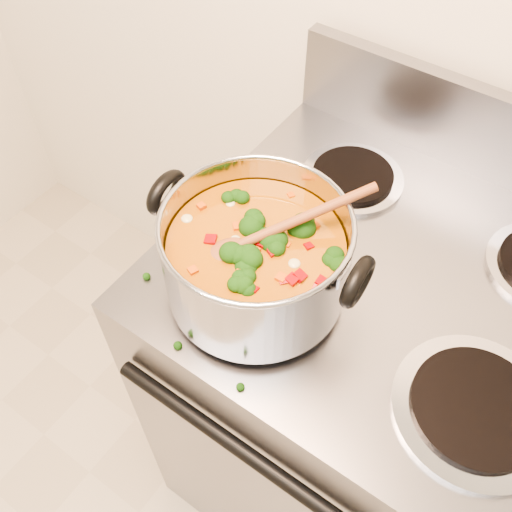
% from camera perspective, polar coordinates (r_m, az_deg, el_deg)
% --- Properties ---
extents(electric_range, '(0.72, 0.66, 1.08)m').
position_cam_1_polar(electric_range, '(1.30, 10.54, -13.86)').
color(electric_range, gray).
rests_on(electric_range, ground).
extents(stockpot, '(0.32, 0.26, 0.16)m').
position_cam_1_polar(stockpot, '(0.80, -0.02, -0.23)').
color(stockpot, '#AAAAB2').
rests_on(stockpot, electric_range).
extents(wooden_spoon, '(0.17, 0.21, 0.08)m').
position_cam_1_polar(wooden_spoon, '(0.76, 0.72, 2.13)').
color(wooden_spoon, brown).
rests_on(wooden_spoon, stockpot).
extents(cooktop_crumbs, '(0.32, 0.31, 0.01)m').
position_cam_1_polar(cooktop_crumbs, '(0.89, 5.75, -1.37)').
color(cooktop_crumbs, black).
rests_on(cooktop_crumbs, electric_range).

